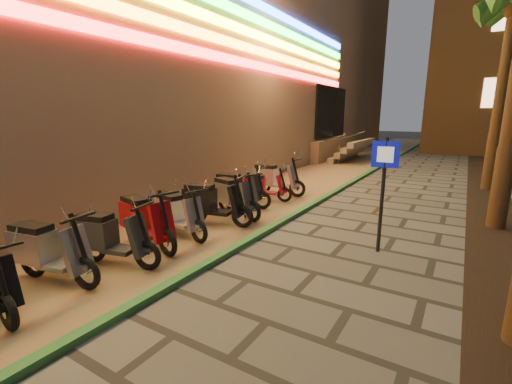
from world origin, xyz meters
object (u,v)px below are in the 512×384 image
Objects in this scene: scooter_11 at (236,188)px; scooter_9 at (210,202)px; pedestrian_sign at (383,179)px; scooter_6 at (107,237)px; scooter_7 at (144,220)px; scooter_5 at (46,250)px; scooter_13 at (273,178)px; scooter_8 at (176,213)px; scooter_12 at (262,186)px; scooter_10 at (232,195)px.

scooter_9 is at bearing -83.16° from scooter_11.
pedestrian_sign is 4.66m from scooter_11.
scooter_7 is at bearing 86.56° from scooter_6.
scooter_9 is at bearing 74.13° from scooter_5.
scooter_7 is (0.10, 1.88, 0.03)m from scooter_5.
scooter_7 reaches higher than scooter_5.
scooter_9 is 3.67m from scooter_13.
pedestrian_sign is 1.29× the size of scooter_5.
scooter_9 is at bearing 177.73° from pedestrian_sign.
pedestrian_sign is at bearing -42.51° from scooter_13.
scooter_7 is 1.09× the size of scooter_8.
scooter_5 is 6.41m from scooter_12.
pedestrian_sign is at bearing -47.76° from scooter_12.
scooter_8 is 0.92× the size of scooter_9.
scooter_10 is at bearing -68.69° from scooter_11.
scooter_8 is at bearing -90.84° from scooter_11.
scooter_9 is (0.07, 2.79, 0.03)m from scooter_6.
scooter_5 reaches higher than scooter_6.
scooter_8 is (-0.07, 1.79, -0.01)m from scooter_6.
scooter_7 reaches higher than scooter_6.
scooter_7 is 1.03× the size of scooter_11.
scooter_11 is (-0.42, 1.75, -0.02)m from scooter_9.
scooter_10 is at bearing -88.67° from scooter_13.
scooter_7 is (-4.17, -2.16, -0.89)m from pedestrian_sign.
scooter_13 is (0.10, 7.36, 0.04)m from scooter_5.
scooter_9 reaches higher than scooter_5.
pedestrian_sign is 4.06m from scooter_10.
pedestrian_sign is at bearing 32.92° from scooter_5.
scooter_9 is at bearing 94.04° from scooter_7.
scooter_13 reaches higher than scooter_5.
scooter_13 reaches higher than scooter_11.
scooter_11 is at bearing 106.99° from scooter_8.
scooter_8 is at bearing -77.13° from scooter_10.
scooter_6 is at bearing -67.73° from scooter_7.
scooter_10 reaches higher than scooter_5.
scooter_6 is 1.79m from scooter_8.
scooter_13 reaches higher than scooter_9.
scooter_7 is at bearing -108.98° from scooter_9.
scooter_6 is at bearing -76.62° from scooter_8.
scooter_6 is 0.93× the size of scooter_13.
scooter_12 is (0.24, 6.40, -0.07)m from scooter_5.
scooter_12 is at bearing 100.01° from scooter_7.
scooter_9 is at bearing -73.37° from scooter_10.
scooter_8 reaches higher than scooter_12.
scooter_5 is 5.45m from scooter_11.
scooter_9 reaches higher than scooter_8.
scooter_12 is (-0.12, 1.77, -0.08)m from scooter_10.
pedestrian_sign is 4.04m from scooter_9.
scooter_5 is 1.88m from scooter_7.
scooter_10 is 1.77m from scooter_12.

